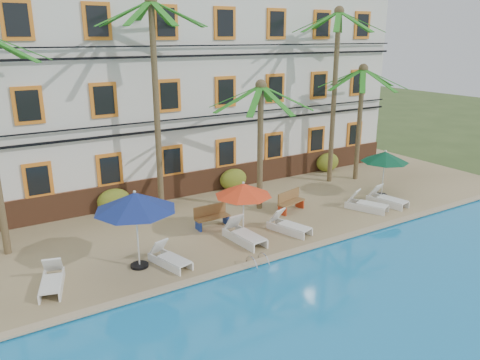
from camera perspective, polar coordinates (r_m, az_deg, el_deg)
ground at (r=18.38m, az=5.20°, el=-8.30°), size 100.00×100.00×0.00m
pool_deck at (r=22.21m, az=-2.51°, el=-3.29°), size 30.00×12.00×0.25m
swimming_pool at (r=14.16m, az=23.23°, el=-17.76°), size 26.00×12.00×0.20m
pool_coping at (r=17.63m, az=6.99°, el=-8.52°), size 30.00×0.35×0.06m
hotel_building at (r=25.40m, az=-8.28°, el=11.34°), size 25.40×6.44×10.22m
palm_b at (r=20.04m, az=-10.32°, el=11.83°), size 4.59×4.59×9.23m
palm_c at (r=20.66m, az=2.51°, el=6.75°), size 4.59×4.59×5.86m
palm_d at (r=25.07m, az=11.56°, el=12.56°), size 4.59×4.59×9.05m
palm_e at (r=25.99m, az=14.50°, el=8.92°), size 4.59×4.59×6.25m
shrub_left at (r=21.75m, az=-15.12°, el=-2.44°), size 1.50×0.90×1.10m
shrub_mid at (r=24.11m, az=-0.83°, el=0.10°), size 1.50×0.90×1.10m
shrub_right at (r=27.83m, az=10.62°, el=2.14°), size 1.50×0.90×1.10m
umbrella_blue at (r=15.86m, az=-12.67°, el=-2.63°), size 2.78×2.78×2.78m
umbrella_red at (r=18.10m, az=0.41°, el=-1.22°), size 2.26×2.26×2.26m
umbrella_green at (r=23.86m, az=17.25°, el=2.69°), size 2.32×2.32×2.32m
lounger_a at (r=16.16m, az=-21.97°, el=-11.29°), size 1.10×1.89×0.84m
lounger_b at (r=16.61m, az=-8.61°, el=-9.37°), size 1.07×1.84×0.82m
lounger_c at (r=18.16m, az=0.47°, el=-6.61°), size 0.91×2.07×0.95m
lounger_d at (r=19.14m, az=5.93°, el=-5.51°), size 1.18×1.96×0.87m
lounger_e at (r=22.12m, az=15.09°, el=-2.84°), size 1.37×1.98×0.88m
lounger_f at (r=23.08m, az=17.44°, el=-2.19°), size 1.03×1.98×0.89m
bench_left at (r=19.51m, az=-3.50°, el=-4.40°), size 1.50×0.49×0.93m
bench_right at (r=21.32m, az=6.11°, el=-2.56°), size 1.57×0.84×0.93m
pool_ladder at (r=16.59m, az=2.16°, el=-10.24°), size 0.54×0.74×0.74m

